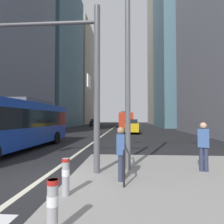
{
  "coord_description": "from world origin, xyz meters",
  "views": [
    {
      "loc": [
        2.87,
        -6.53,
        2.06
      ],
      "look_at": [
        0.21,
        30.14,
        3.26
      ],
      "focal_mm": 31.76,
      "sensor_mm": 36.0,
      "label": 1
    }
  ],
  "objects_px": {
    "city_bus_red_distant": "(124,119)",
    "traffic_signal_gantry": "(49,63)",
    "city_bus_blue_oncoming": "(16,122)",
    "pedestrian_walking": "(203,144)",
    "pedestrian_waiting": "(121,151)",
    "bollard_left": "(53,204)",
    "city_bus_red_receding": "(125,120)",
    "bollard_right": "(66,175)",
    "street_lamp_post": "(128,35)",
    "car_oncoming_mid": "(94,122)",
    "car_receding_near": "(123,123)",
    "car_receding_far": "(132,126)"
  },
  "relations": [
    {
      "from": "city_bus_red_distant",
      "to": "pedestrian_waiting",
      "type": "xyz_separation_m",
      "value": [
        0.47,
        -53.88,
        -0.77
      ]
    },
    {
      "from": "city_bus_red_receding",
      "to": "bollard_right",
      "type": "bearing_deg",
      "value": -92.11
    },
    {
      "from": "car_oncoming_mid",
      "to": "city_bus_red_distant",
      "type": "bearing_deg",
      "value": 43.5
    },
    {
      "from": "city_bus_red_distant",
      "to": "traffic_signal_gantry",
      "type": "height_order",
      "value": "traffic_signal_gantry"
    },
    {
      "from": "pedestrian_waiting",
      "to": "pedestrian_walking",
      "type": "height_order",
      "value": "pedestrian_walking"
    },
    {
      "from": "pedestrian_waiting",
      "to": "pedestrian_walking",
      "type": "xyz_separation_m",
      "value": [
        2.98,
        1.29,
        0.08
      ]
    },
    {
      "from": "car_receding_far",
      "to": "bollard_right",
      "type": "distance_m",
      "value": 22.48
    },
    {
      "from": "city_bus_red_receding",
      "to": "bollard_right",
      "type": "xyz_separation_m",
      "value": [
        -1.28,
        -34.85,
        -1.18
      ]
    },
    {
      "from": "car_receding_near",
      "to": "bollard_left",
      "type": "relative_size",
      "value": 4.8
    },
    {
      "from": "city_bus_red_distant",
      "to": "bollard_left",
      "type": "relative_size",
      "value": 11.9
    },
    {
      "from": "city_bus_blue_oncoming",
      "to": "bollard_right",
      "type": "relative_size",
      "value": 12.96
    },
    {
      "from": "traffic_signal_gantry",
      "to": "bollard_right",
      "type": "bearing_deg",
      "value": -58.45
    },
    {
      "from": "traffic_signal_gantry",
      "to": "bollard_right",
      "type": "height_order",
      "value": "traffic_signal_gantry"
    },
    {
      "from": "city_bus_red_distant",
      "to": "pedestrian_waiting",
      "type": "height_order",
      "value": "city_bus_red_distant"
    },
    {
      "from": "city_bus_blue_oncoming",
      "to": "pedestrian_walking",
      "type": "height_order",
      "value": "city_bus_blue_oncoming"
    },
    {
      "from": "city_bus_red_receding",
      "to": "city_bus_red_distant",
      "type": "xyz_separation_m",
      "value": [
        -0.43,
        20.34,
        -0.0
      ]
    },
    {
      "from": "bollard_right",
      "to": "pedestrian_walking",
      "type": "xyz_separation_m",
      "value": [
        4.31,
        2.59,
        0.48
      ]
    },
    {
      "from": "bollard_left",
      "to": "bollard_right",
      "type": "height_order",
      "value": "bollard_right"
    },
    {
      "from": "city_bus_red_receding",
      "to": "street_lamp_post",
      "type": "bearing_deg",
      "value": -89.5
    },
    {
      "from": "city_bus_blue_oncoming",
      "to": "bollard_right",
      "type": "distance_m",
      "value": 9.1
    },
    {
      "from": "car_receding_far",
      "to": "car_oncoming_mid",
      "type": "bearing_deg",
      "value": 110.28
    },
    {
      "from": "street_lamp_post",
      "to": "pedestrian_waiting",
      "type": "height_order",
      "value": "street_lamp_post"
    },
    {
      "from": "city_bus_red_receding",
      "to": "bollard_left",
      "type": "distance_m",
      "value": 36.53
    },
    {
      "from": "car_receding_near",
      "to": "pedestrian_waiting",
      "type": "height_order",
      "value": "car_receding_near"
    },
    {
      "from": "car_receding_near",
      "to": "street_lamp_post",
      "type": "xyz_separation_m",
      "value": [
        0.88,
        -42.98,
        4.29
      ]
    },
    {
      "from": "traffic_signal_gantry",
      "to": "car_receding_near",
      "type": "bearing_deg",
      "value": 87.4
    },
    {
      "from": "city_bus_blue_oncoming",
      "to": "city_bus_red_distant",
      "type": "xyz_separation_m",
      "value": [
        6.32,
        48.0,
        -0.0
      ]
    },
    {
      "from": "car_receding_far",
      "to": "bollard_left",
      "type": "bearing_deg",
      "value": -94.56
    },
    {
      "from": "city_bus_blue_oncoming",
      "to": "city_bus_red_receding",
      "type": "height_order",
      "value": "same"
    },
    {
      "from": "car_receding_near",
      "to": "pedestrian_waiting",
      "type": "xyz_separation_m",
      "value": [
        0.64,
        -44.36,
        0.07
      ]
    },
    {
      "from": "city_bus_red_distant",
      "to": "bollard_left",
      "type": "xyz_separation_m",
      "value": [
        -0.56,
        -56.84,
        -1.18
      ]
    },
    {
      "from": "bollard_left",
      "to": "city_bus_blue_oncoming",
      "type": "bearing_deg",
      "value": 123.08
    },
    {
      "from": "city_bus_blue_oncoming",
      "to": "car_oncoming_mid",
      "type": "bearing_deg",
      "value": 92.35
    },
    {
      "from": "car_receding_near",
      "to": "car_receding_far",
      "type": "distance_m",
      "value": 23.35
    },
    {
      "from": "car_receding_near",
      "to": "car_receding_far",
      "type": "relative_size",
      "value": 0.97
    },
    {
      "from": "city_bus_blue_oncoming",
      "to": "bollard_right",
      "type": "xyz_separation_m",
      "value": [
        5.46,
        -7.19,
        -1.18
      ]
    },
    {
      "from": "city_bus_blue_oncoming",
      "to": "traffic_signal_gantry",
      "type": "distance_m",
      "value": 6.95
    },
    {
      "from": "car_oncoming_mid",
      "to": "pedestrian_walking",
      "type": "xyz_separation_m",
      "value": [
        11.43,
        -45.03,
        0.15
      ]
    },
    {
      "from": "city_bus_blue_oncoming",
      "to": "bollard_left",
      "type": "distance_m",
      "value": 10.61
    },
    {
      "from": "city_bus_red_distant",
      "to": "bollard_left",
      "type": "distance_m",
      "value": 56.85
    },
    {
      "from": "car_oncoming_mid",
      "to": "car_receding_far",
      "type": "distance_m",
      "value": 26.92
    },
    {
      "from": "city_bus_red_receding",
      "to": "street_lamp_post",
      "type": "xyz_separation_m",
      "value": [
        0.28,
        -32.16,
        3.45
      ]
    },
    {
      "from": "city_bus_red_receding",
      "to": "car_oncoming_mid",
      "type": "height_order",
      "value": "city_bus_red_receding"
    },
    {
      "from": "city_bus_blue_oncoming",
      "to": "city_bus_red_distant",
      "type": "relative_size",
      "value": 1.1
    },
    {
      "from": "city_bus_blue_oncoming",
      "to": "car_receding_near",
      "type": "distance_m",
      "value": 38.97
    },
    {
      "from": "bollard_right",
      "to": "car_receding_near",
      "type": "bearing_deg",
      "value": 89.14
    },
    {
      "from": "street_lamp_post",
      "to": "pedestrian_walking",
      "type": "height_order",
      "value": "street_lamp_post"
    },
    {
      "from": "city_bus_red_receding",
      "to": "car_oncoming_mid",
      "type": "distance_m",
      "value": 15.31
    },
    {
      "from": "traffic_signal_gantry",
      "to": "pedestrian_waiting",
      "type": "relative_size",
      "value": 3.64
    },
    {
      "from": "car_oncoming_mid",
      "to": "pedestrian_walking",
      "type": "bearing_deg",
      "value": -75.76
    }
  ]
}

